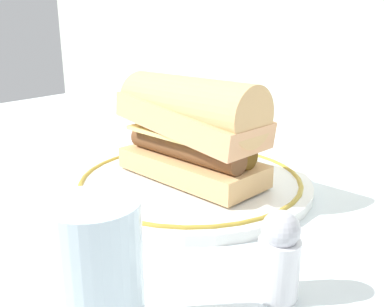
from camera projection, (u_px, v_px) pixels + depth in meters
ground_plane at (196, 185)px, 0.53m from camera, size 1.50×1.50×0.00m
plate at (192, 182)px, 0.52m from camera, size 0.30×0.30×0.01m
sausage_sandwich at (192, 127)px, 0.50m from camera, size 0.20×0.11×0.12m
drinking_glass at (98, 285)px, 0.26m from camera, size 0.06×0.06×0.10m
salt_shaker at (279, 256)px, 0.31m from camera, size 0.03×0.03×0.07m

